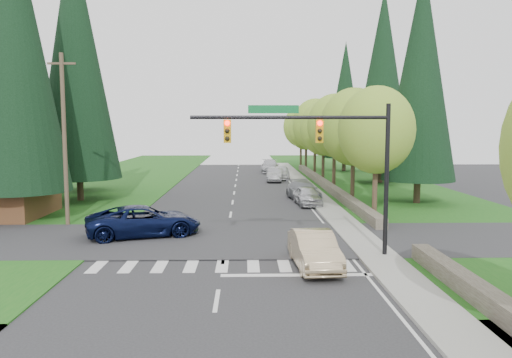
{
  "coord_description": "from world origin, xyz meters",
  "views": [
    {
      "loc": [
        0.96,
        -17.19,
        5.77
      ],
      "look_at": [
        1.6,
        11.42,
        2.8
      ],
      "focal_mm": 35.0,
      "sensor_mm": 36.0,
      "label": 1
    }
  ],
  "objects_px": {
    "parked_car_c": "(275,175)",
    "parked_car_b": "(303,191)",
    "suv_navy": "(144,221)",
    "parked_car_a": "(307,196)",
    "parked_car_e": "(270,166)",
    "parked_car_d": "(281,172)",
    "sedan_champagne": "(314,250)"
  },
  "relations": [
    {
      "from": "suv_navy",
      "to": "parked_car_b",
      "type": "distance_m",
      "value": 16.45
    },
    {
      "from": "parked_car_d",
      "to": "parked_car_c",
      "type": "bearing_deg",
      "value": -103.17
    },
    {
      "from": "parked_car_d",
      "to": "parked_car_e",
      "type": "xyz_separation_m",
      "value": [
        -0.79,
        8.51,
        0.02
      ]
    },
    {
      "from": "parked_car_a",
      "to": "parked_car_c",
      "type": "bearing_deg",
      "value": 90.23
    },
    {
      "from": "parked_car_a",
      "to": "parked_car_c",
      "type": "relative_size",
      "value": 0.95
    },
    {
      "from": "parked_car_d",
      "to": "parked_car_e",
      "type": "bearing_deg",
      "value": 102.0
    },
    {
      "from": "suv_navy",
      "to": "parked_car_b",
      "type": "relative_size",
      "value": 1.18
    },
    {
      "from": "parked_car_a",
      "to": "parked_car_b",
      "type": "bearing_deg",
      "value": 85.34
    },
    {
      "from": "parked_car_e",
      "to": "suv_navy",
      "type": "bearing_deg",
      "value": -103.05
    },
    {
      "from": "parked_car_a",
      "to": "parked_car_e",
      "type": "height_order",
      "value": "parked_car_e"
    },
    {
      "from": "suv_navy",
      "to": "parked_car_c",
      "type": "relative_size",
      "value": 1.36
    },
    {
      "from": "sedan_champagne",
      "to": "parked_car_e",
      "type": "relative_size",
      "value": 0.84
    },
    {
      "from": "parked_car_b",
      "to": "parked_car_e",
      "type": "distance_m",
      "value": 24.48
    },
    {
      "from": "sedan_champagne",
      "to": "parked_car_b",
      "type": "bearing_deg",
      "value": 81.02
    },
    {
      "from": "parked_car_e",
      "to": "parked_car_c",
      "type": "bearing_deg",
      "value": -90.13
    },
    {
      "from": "parked_car_c",
      "to": "parked_car_b",
      "type": "bearing_deg",
      "value": -77.03
    },
    {
      "from": "sedan_champagne",
      "to": "parked_car_d",
      "type": "relative_size",
      "value": 1.01
    },
    {
      "from": "suv_navy",
      "to": "sedan_champagne",
      "type": "bearing_deg",
      "value": -144.53
    },
    {
      "from": "suv_navy",
      "to": "parked_car_c",
      "type": "xyz_separation_m",
      "value": [
        8.6,
        26.81,
        -0.1
      ]
    },
    {
      "from": "suv_navy",
      "to": "parked_car_a",
      "type": "relative_size",
      "value": 1.43
    },
    {
      "from": "parked_car_a",
      "to": "parked_car_c",
      "type": "distance_m",
      "value": 16.4
    },
    {
      "from": "sedan_champagne",
      "to": "parked_car_c",
      "type": "bearing_deg",
      "value": 85.68
    },
    {
      "from": "parked_car_a",
      "to": "parked_car_b",
      "type": "distance_m",
      "value": 2.59
    },
    {
      "from": "parked_car_d",
      "to": "sedan_champagne",
      "type": "bearing_deg",
      "value": -85.23
    },
    {
      "from": "sedan_champagne",
      "to": "parked_car_a",
      "type": "relative_size",
      "value": 1.09
    },
    {
      "from": "parked_car_a",
      "to": "parked_car_e",
      "type": "distance_m",
      "value": 27.07
    },
    {
      "from": "sedan_champagne",
      "to": "parked_car_c",
      "type": "xyz_separation_m",
      "value": [
        0.39,
        32.9,
        -0.02
      ]
    },
    {
      "from": "parked_car_c",
      "to": "parked_car_d",
      "type": "relative_size",
      "value": 0.97
    },
    {
      "from": "sedan_champagne",
      "to": "suv_navy",
      "type": "xyz_separation_m",
      "value": [
        -8.21,
        6.09,
        0.08
      ]
    },
    {
      "from": "parked_car_a",
      "to": "parked_car_b",
      "type": "relative_size",
      "value": 0.82
    },
    {
      "from": "parked_car_b",
      "to": "parked_car_e",
      "type": "bearing_deg",
      "value": 86.43
    },
    {
      "from": "sedan_champagne",
      "to": "parked_car_b",
      "type": "height_order",
      "value": "sedan_champagne"
    }
  ]
}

